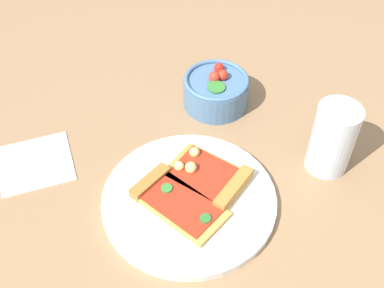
% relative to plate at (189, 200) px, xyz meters
% --- Properties ---
extents(ground_plane, '(2.40, 2.40, 0.00)m').
position_rel_plate_xyz_m(ground_plane, '(-0.01, 0.03, -0.01)').
color(ground_plane, '#93704C').
rests_on(ground_plane, ground).
extents(plate, '(0.28, 0.28, 0.01)m').
position_rel_plate_xyz_m(plate, '(0.00, 0.00, 0.00)').
color(plate, silver).
rests_on(plate, ground_plane).
extents(pizza_slice_near, '(0.16, 0.12, 0.02)m').
position_rel_plate_xyz_m(pizza_slice_near, '(-0.00, -0.02, 0.01)').
color(pizza_slice_near, gold).
rests_on(pizza_slice_near, plate).
extents(pizza_slice_far, '(0.15, 0.13, 0.03)m').
position_rel_plate_xyz_m(pizza_slice_far, '(-0.01, 0.05, 0.01)').
color(pizza_slice_far, gold).
rests_on(pizza_slice_far, plate).
extents(salad_bowl, '(0.12, 0.12, 0.07)m').
position_rel_plate_xyz_m(salad_bowl, '(-0.18, 0.17, 0.03)').
color(salad_bowl, '#4C7299').
rests_on(salad_bowl, ground_plane).
extents(soda_glass, '(0.07, 0.07, 0.13)m').
position_rel_plate_xyz_m(soda_glass, '(0.05, 0.24, 0.05)').
color(soda_glass, silver).
rests_on(soda_glass, ground_plane).
extents(paper_napkin, '(0.14, 0.14, 0.00)m').
position_rel_plate_xyz_m(paper_napkin, '(-0.21, -0.18, -0.01)').
color(paper_napkin, silver).
rests_on(paper_napkin, ground_plane).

